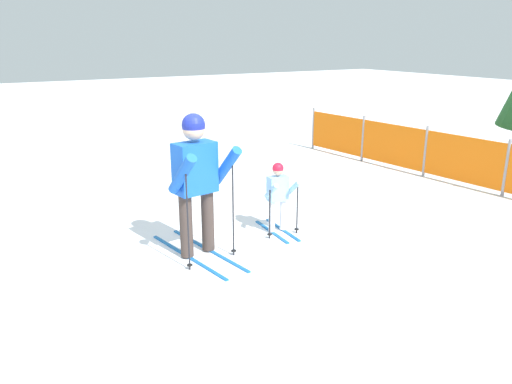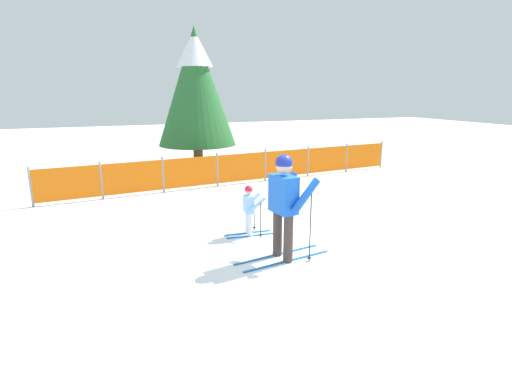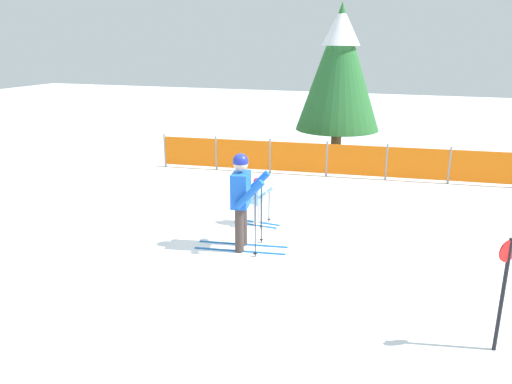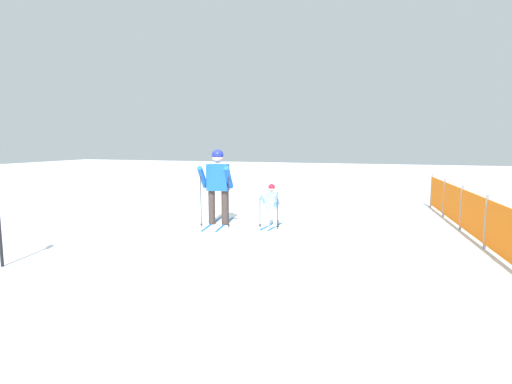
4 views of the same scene
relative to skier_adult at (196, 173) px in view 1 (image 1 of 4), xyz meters
name	(u,v)px [view 1 (image 1 of 4)]	position (x,y,z in m)	size (l,w,h in m)	color
ground_plane	(209,261)	(0.25, 0.02, -1.10)	(60.00, 60.00, 0.00)	white
skier_adult	(196,173)	(0.00, 0.00, 0.00)	(1.78, 0.85, 1.85)	#1966B2
skier_child	(278,193)	(-0.14, 1.32, -0.50)	(0.99, 0.51, 1.04)	#1966B2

